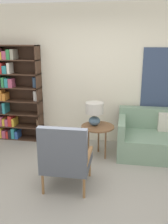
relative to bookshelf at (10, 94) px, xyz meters
The scene contains 7 objects.
ground_plane 2.69m from the bookshelf, 47.16° to the right, with size 14.00×14.00×0.00m, color #9E998E.
wall_back 1.79m from the bookshelf, ahead, with size 6.40×0.08×2.70m.
bookshelf is the anchor object (origin of this frame).
armchair 2.35m from the bookshelf, 47.60° to the right, with size 0.66×0.65×0.98m.
couch 3.22m from the bookshelf, ahead, with size 1.81×0.92×0.80m.
side_table 2.01m from the bookshelf, 17.08° to the right, with size 0.58×0.58×0.58m.
table_lamp 1.90m from the bookshelf, 16.66° to the right, with size 0.32×0.32×0.41m.
Camera 1 is at (0.60, -2.85, 2.06)m, focal length 40.00 mm.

